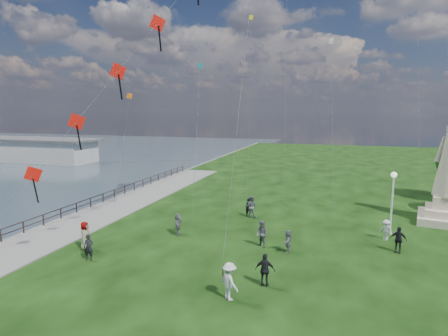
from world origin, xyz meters
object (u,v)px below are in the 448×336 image
(person_2, at_px, (229,281))
(person_11, at_px, (288,241))
(person_1, at_px, (262,234))
(pier_pavilion, at_px, (26,149))
(person_0, at_px, (89,247))
(person_10, at_px, (85,236))
(person_3, at_px, (265,270))
(person_6, at_px, (249,207))
(person_5, at_px, (178,224))
(person_9, at_px, (398,240))
(lamppost, at_px, (393,190))
(person_8, at_px, (386,230))
(person_7, at_px, (251,207))

(person_2, distance_m, person_11, 7.42)
(person_1, bearing_deg, pier_pavilion, -177.01)
(person_0, xyz_separation_m, person_10, (-1.44, 1.53, 0.12))
(person_2, xyz_separation_m, person_3, (1.41, 1.94, -0.04))
(person_6, height_order, person_11, person_6)
(person_3, relative_size, person_5, 1.11)
(person_6, distance_m, person_9, 12.61)
(lamppost, bearing_deg, person_8, -107.16)
(person_10, distance_m, person_11, 13.63)
(person_8, relative_size, person_11, 0.98)
(pier_pavilion, bearing_deg, person_8, -25.25)
(person_1, xyz_separation_m, person_5, (-6.59, 0.75, -0.11))
(person_5, xyz_separation_m, person_10, (-4.72, -4.66, 0.14))
(person_7, bearing_deg, person_1, 114.39)
(person_5, height_order, person_8, person_5)
(lamppost, height_order, person_10, lamppost)
(person_3, bearing_deg, person_7, -75.26)
(person_1, relative_size, person_8, 1.24)
(person_5, height_order, person_9, person_9)
(person_0, distance_m, person_9, 20.00)
(person_0, height_order, person_7, person_7)
(person_2, xyz_separation_m, person_11, (1.91, 7.17, -0.19))
(person_0, bearing_deg, person_11, 7.10)
(person_3, distance_m, person_8, 11.98)
(pier_pavilion, relative_size, person_7, 15.48)
(person_1, bearing_deg, person_8, 61.53)
(person_2, bearing_deg, person_9, -96.21)
(pier_pavilion, bearing_deg, person_3, -35.35)
(person_6, bearing_deg, person_9, -45.64)
(pier_pavilion, distance_m, person_7, 57.56)
(pier_pavilion, bearing_deg, person_0, -41.61)
(pier_pavilion, distance_m, person_1, 63.01)
(person_1, bearing_deg, lamppost, 67.78)
(person_3, distance_m, person_6, 13.33)
(person_3, bearing_deg, person_11, -97.26)
(lamppost, distance_m, person_2, 16.07)
(person_1, height_order, person_3, person_1)
(lamppost, height_order, person_0, lamppost)
(person_0, bearing_deg, person_5, 45.76)
(person_11, bearing_deg, person_2, -16.63)
(person_2, bearing_deg, person_11, -67.58)
(person_2, bearing_deg, pier_pavilion, -0.02)
(pier_pavilion, bearing_deg, person_2, -37.39)
(person_5, bearing_deg, person_9, -100.70)
(person_6, bearing_deg, pier_pavilion, 132.24)
(person_2, height_order, person_8, person_2)
(pier_pavilion, bearing_deg, person_1, -31.90)
(person_1, xyz_separation_m, person_11, (1.85, -0.37, -0.17))
(pier_pavilion, height_order, person_11, pier_pavilion)
(person_1, bearing_deg, person_9, 46.25)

